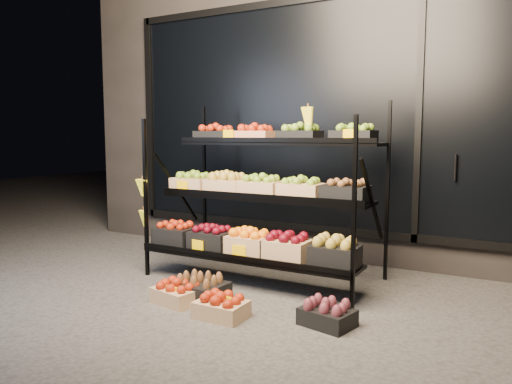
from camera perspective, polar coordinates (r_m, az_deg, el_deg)
The scene contains 9 objects.
ground at distance 4.28m, azimuth -3.35°, elevation -11.87°, with size 24.00×24.00×0.00m, color #514F4C.
building at distance 6.40m, azimuth 9.30°, elevation 10.03°, with size 6.00×2.08×3.50m.
display_rack at distance 4.61m, azimuth 0.44°, elevation -0.46°, with size 2.18×1.02×1.72m.
tag_floor_a at distance 4.09m, azimuth -9.52°, elevation -11.94°, with size 0.13×0.01×0.12m, color #FFC400.
tag_floor_b at distance 3.78m, azimuth -2.64°, elevation -13.42°, with size 0.13×0.01×0.12m, color #FFC400.
floor_crate_left at distance 4.14m, azimuth -9.08°, elevation -11.27°, with size 0.41×0.34×0.19m.
floor_crate_midleft at distance 4.20m, azimuth -6.41°, elevation -10.84°, with size 0.45×0.35×0.21m.
floor_crate_midright at distance 3.80m, azimuth -3.98°, elevation -12.88°, with size 0.37×0.27×0.19m.
floor_crate_right at distance 3.68m, azimuth 8.14°, elevation -13.61°, with size 0.41×0.34×0.19m.
Camera 1 is at (2.19, -3.42, 1.35)m, focal length 35.00 mm.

